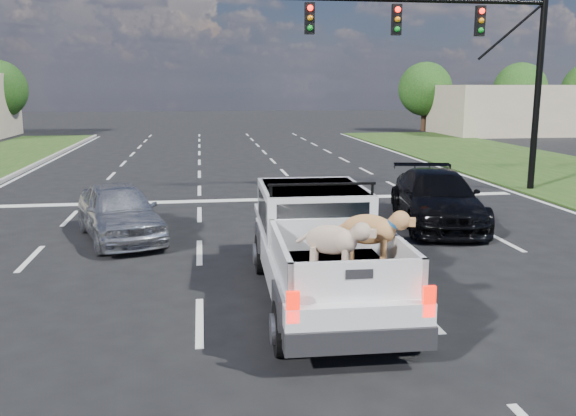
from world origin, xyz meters
name	(u,v)px	position (x,y,z in m)	size (l,w,h in m)	color
ground	(312,316)	(0.00, 0.00, 0.00)	(160.00, 160.00, 0.00)	black
road_markings	(267,224)	(0.00, 6.56, 0.01)	(17.75, 60.00, 0.01)	silver
traffic_signal	(472,49)	(7.20, 10.50, 4.73)	(9.11, 0.31, 7.00)	black
building_right	(521,110)	(22.00, 34.00, 1.80)	(12.00, 7.00, 3.60)	#BDAD90
tree_far_d	(425,89)	(16.00, 38.00, 3.29)	(4.20, 4.20, 5.40)	#332114
tree_far_e	(520,89)	(24.00, 38.00, 3.29)	(4.20, 4.20, 5.40)	#332114
pickup_truck	(322,246)	(0.31, 0.74, 0.93)	(2.11, 5.36, 1.99)	black
silver_sedan	(119,211)	(-3.59, 5.46, 0.66)	(1.57, 3.90, 1.33)	#BABBC1
black_coupe	(437,198)	(4.36, 5.89, 0.69)	(1.93, 4.75, 1.38)	black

